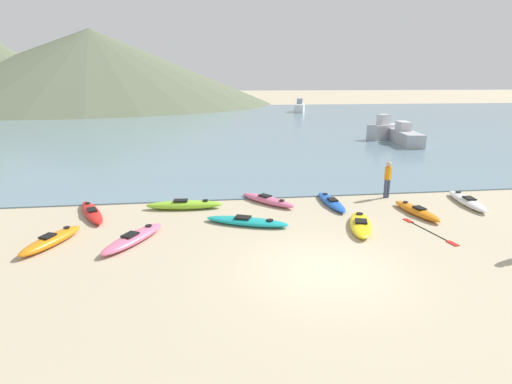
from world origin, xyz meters
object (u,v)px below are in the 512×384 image
Objects in this scene: kayak_on_sand_2 at (92,212)px; moored_boat_2 at (404,136)px; kayak_on_sand_4 at (467,201)px; loose_paddle at (429,231)px; kayak_on_sand_6 at (185,205)px; kayak_on_sand_9 at (268,200)px; kayak_on_sand_1 at (134,238)px; moored_boat_3 at (385,130)px; kayak_on_sand_7 at (361,224)px; moored_boat_0 at (300,107)px; kayak_on_sand_5 at (331,202)px; kayak_on_sand_0 at (417,211)px; person_near_waterline at (388,177)px; kayak_on_sand_3 at (247,221)px; kayak_on_sand_8 at (52,240)px.

moored_boat_2 is (21.54, 16.00, 0.55)m from kayak_on_sand_2.
kayak_on_sand_4 is 4.47m from loose_paddle.
kayak_on_sand_6 is 9.63m from loose_paddle.
kayak_on_sand_4 reaches higher than kayak_on_sand_9.
kayak_on_sand_1 is 0.78× the size of moored_boat_3.
kayak_on_sand_4 is 1.10× the size of kayak_on_sand_7.
kayak_on_sand_7 is at bearing -15.24° from kayak_on_sand_2.
kayak_on_sand_6 is 0.63× the size of moored_boat_0.
kayak_on_sand_9 is at bearing 5.12° from kayak_on_sand_6.
kayak_on_sand_1 is 8.54m from kayak_on_sand_5.
person_near_waterline is at bearing 93.65° from kayak_on_sand_0.
kayak_on_sand_0 is 0.54× the size of moored_boat_0.
kayak_on_sand_9 is 0.52× the size of moored_boat_0.
kayak_on_sand_1 reaches higher than loose_paddle.
kayak_on_sand_2 is 1.20× the size of kayak_on_sand_9.
moored_boat_0 reaches higher than person_near_waterline.
kayak_on_sand_2 is at bearing 124.47° from kayak_on_sand_1.
kayak_on_sand_1 is at bearing -172.18° from kayak_on_sand_0.
kayak_on_sand_7 is at bearing 163.74° from loose_paddle.
kayak_on_sand_2 is 0.87× the size of moored_boat_3.
person_near_waterline is at bearing 1.83° from kayak_on_sand_9.
kayak_on_sand_9 is at bearing 130.06° from kayak_on_sand_7.
moored_boat_0 is at bearing 74.95° from kayak_on_sand_9.
person_near_waterline is 0.28× the size of moored_boat_2.
kayak_on_sand_6 is (-2.41, 2.24, 0.05)m from kayak_on_sand_3.
moored_boat_0 reaches higher than kayak_on_sand_7.
moored_boat_2 is at bearing 71.45° from kayak_on_sand_4.
moored_boat_0 is (7.75, 52.61, 0.68)m from kayak_on_sand_0.
kayak_on_sand_6 reaches higher than kayak_on_sand_8.
kayak_on_sand_7 is at bearing -12.41° from kayak_on_sand_3.
kayak_on_sand_6 is at bearing 38.35° from kayak_on_sand_8.
person_near_waterline is 0.61× the size of loose_paddle.
kayak_on_sand_3 is at bearing -42.95° from kayak_on_sand_6.
kayak_on_sand_7 is at bearing -25.75° from kayak_on_sand_6.
moored_boat_0 is (13.53, 50.32, 0.68)m from kayak_on_sand_9.
kayak_on_sand_6 is at bearing 177.82° from kayak_on_sand_5.
moored_boat_3 is (-0.52, 2.68, 0.15)m from moored_boat_2.
kayak_on_sand_4 is 0.62× the size of moored_boat_0.
kayak_on_sand_7 is (0.18, -2.91, 0.02)m from kayak_on_sand_5.
moored_boat_3 is 23.72m from loose_paddle.
moored_boat_2 is at bearing 49.17° from kayak_on_sand_3.
kayak_on_sand_2 is at bearing -138.39° from moored_boat_3.
kayak_on_sand_1 is 0.90× the size of kayak_on_sand_6.
kayak_on_sand_8 is at bearing 176.97° from kayak_on_sand_1.
moored_boat_0 is (14.73, 52.88, 0.70)m from kayak_on_sand_3.
person_near_waterline is 50.76m from moored_boat_0.
kayak_on_sand_8 is 13.06m from loose_paddle.
kayak_on_sand_4 is 1.20× the size of kayak_on_sand_8.
kayak_on_sand_3 is 6.62m from loose_paddle.
kayak_on_sand_4 is 0.99× the size of kayak_on_sand_6.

